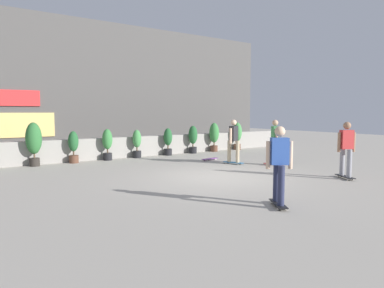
{
  "coord_description": "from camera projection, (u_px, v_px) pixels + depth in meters",
  "views": [
    {
      "loc": [
        -6.84,
        -8.3,
        1.99
      ],
      "look_at": [
        0.0,
        1.5,
        0.9
      ],
      "focal_mm": 33.06,
      "sensor_mm": 36.0,
      "label": 1
    }
  ],
  "objects": [
    {
      "name": "ground_plane",
      "position": [
        220.0,
        177.0,
        10.86
      ],
      "size": [
        48.0,
        48.0,
        0.0
      ],
      "primitive_type": "plane",
      "color": "#A8A093"
    },
    {
      "name": "skateboard_near_camera",
      "position": [
        210.0,
        159.0,
        14.54
      ],
      "size": [
        0.82,
        0.33,
        0.08
      ],
      "color": "#72338C",
      "rests_on": "ground"
    },
    {
      "name": "potted_plant_3",
      "position": [
        107.0,
        143.0,
        14.51
      ],
      "size": [
        0.41,
        0.41,
        1.29
      ],
      "color": "black",
      "rests_on": "ground"
    },
    {
      "name": "potted_plant_8",
      "position": [
        237.0,
        134.0,
        18.59
      ],
      "size": [
        0.48,
        0.48,
        1.43
      ],
      "color": "brown",
      "rests_on": "ground"
    },
    {
      "name": "skater_far_left",
      "position": [
        279.0,
        162.0,
        7.35
      ],
      "size": [
        0.61,
        0.78,
        1.7
      ],
      "color": "black",
      "rests_on": "ground"
    },
    {
      "name": "potted_plant_5",
      "position": [
        168.0,
        141.0,
        16.17
      ],
      "size": [
        0.39,
        0.39,
        1.25
      ],
      "color": "black",
      "rests_on": "ground"
    },
    {
      "name": "potted_plant_7",
      "position": [
        214.0,
        135.0,
        17.7
      ],
      "size": [
        0.48,
        0.48,
        1.44
      ],
      "color": "brown",
      "rests_on": "ground"
    },
    {
      "name": "building_backdrop",
      "position": [
        100.0,
        88.0,
        18.72
      ],
      "size": [
        20.0,
        2.08,
        6.5
      ],
      "color": "#4C4947",
      "rests_on": "ground"
    },
    {
      "name": "skater_foreground",
      "position": [
        346.0,
        147.0,
        10.46
      ],
      "size": [
        0.53,
        0.81,
        1.7
      ],
      "color": "black",
      "rests_on": "ground"
    },
    {
      "name": "skater_by_wall_left",
      "position": [
        234.0,
        140.0,
        13.4
      ],
      "size": [
        0.53,
        0.82,
        1.7
      ],
      "color": "#266699",
      "rests_on": "ground"
    },
    {
      "name": "potted_plant_2",
      "position": [
        73.0,
        146.0,
        13.73
      ],
      "size": [
        0.39,
        0.39,
        1.24
      ],
      "color": "brown",
      "rests_on": "ground"
    },
    {
      "name": "potted_plant_1",
      "position": [
        34.0,
        141.0,
        12.89
      ],
      "size": [
        0.57,
        0.57,
        1.61
      ],
      "color": "#2D2823",
      "rests_on": "ground"
    },
    {
      "name": "potted_plant_4",
      "position": [
        137.0,
        143.0,
        15.28
      ],
      "size": [
        0.38,
        0.38,
        1.22
      ],
      "color": "black",
      "rests_on": "ground"
    },
    {
      "name": "potted_plant_6",
      "position": [
        193.0,
        138.0,
        16.97
      ],
      "size": [
        0.43,
        0.43,
        1.33
      ],
      "color": "black",
      "rests_on": "ground"
    },
    {
      "name": "skater_mid_plaza",
      "position": [
        275.0,
        140.0,
        13.15
      ],
      "size": [
        0.79,
        0.58,
        1.7
      ],
      "color": "maroon",
      "rests_on": "ground"
    },
    {
      "name": "planter_wall",
      "position": [
        134.0,
        147.0,
        15.71
      ],
      "size": [
        18.0,
        0.4,
        0.9
      ],
      "primitive_type": "cube",
      "color": "gray",
      "rests_on": "ground"
    }
  ]
}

